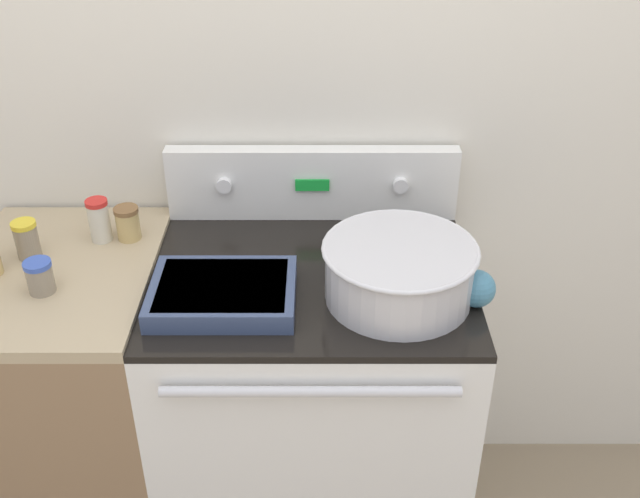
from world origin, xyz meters
TOP-DOWN VIEW (x-y plane):
  - kitchen_wall at (0.00, 0.66)m, footprint 8.00×0.05m
  - stove_range at (0.00, 0.31)m, footprint 0.78×0.66m
  - control_panel at (0.00, 0.60)m, footprint 0.78×0.07m
  - side_counter at (-0.62, 0.31)m, footprint 0.47×0.63m
  - mixing_bowl at (0.20, 0.22)m, footprint 0.35×0.35m
  - casserole_dish at (-0.20, 0.20)m, footprint 0.33×0.25m
  - ladle at (0.37, 0.20)m, footprint 0.09×0.34m
  - spice_jar_brown_cap at (-0.47, 0.46)m, footprint 0.06×0.06m
  - spice_jar_red_cap at (-0.54, 0.45)m, footprint 0.06×0.06m
  - spice_jar_blue_cap at (-0.62, 0.22)m, footprint 0.06×0.06m
  - spice_jar_yellow_cap at (-0.70, 0.37)m, footprint 0.06×0.06m

SIDE VIEW (x-z plane):
  - stove_range at x=0.00m, z-range 0.00..0.92m
  - side_counter at x=-0.62m, z-range 0.00..0.93m
  - casserole_dish at x=-0.20m, z-range 0.92..0.97m
  - ladle at x=0.37m, z-range 0.91..1.00m
  - spice_jar_blue_cap at x=-0.62m, z-range 0.93..1.01m
  - spice_jar_brown_cap at x=-0.47m, z-range 0.93..1.02m
  - spice_jar_yellow_cap at x=-0.70m, z-range 0.93..1.03m
  - spice_jar_red_cap at x=-0.54m, z-range 0.93..1.04m
  - mixing_bowl at x=0.20m, z-range 0.93..1.06m
  - control_panel at x=0.00m, z-range 0.92..1.12m
  - kitchen_wall at x=0.00m, z-range 0.00..2.50m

